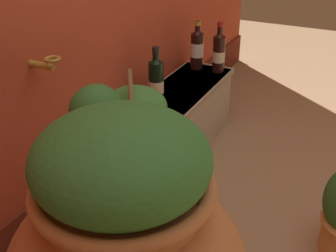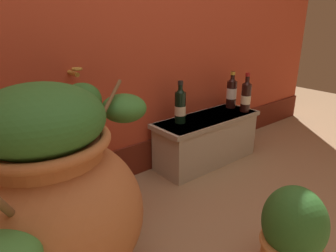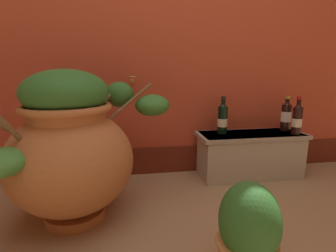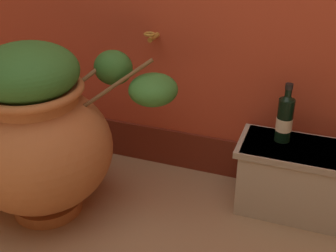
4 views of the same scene
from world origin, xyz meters
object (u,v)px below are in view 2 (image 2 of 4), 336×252
object	(u,v)px
terracotta_urn	(53,196)
potted_shrub	(292,234)
wine_bottle_left	(180,105)
wine_bottle_middle	(232,91)
wine_bottle_right	(246,95)

from	to	relation	value
terracotta_urn	potted_shrub	xyz separation A→B (m)	(0.75, -0.54, -0.22)
wine_bottle_left	wine_bottle_middle	world-z (taller)	wine_bottle_left
terracotta_urn	wine_bottle_middle	bearing A→B (deg)	16.41
wine_bottle_right	terracotta_urn	bearing A→B (deg)	-168.23
terracotta_urn	wine_bottle_right	xyz separation A→B (m)	(1.55, 0.32, 0.06)
terracotta_urn	wine_bottle_right	world-z (taller)	terracotta_urn
wine_bottle_middle	wine_bottle_right	xyz separation A→B (m)	(0.00, -0.13, -0.00)
potted_shrub	wine_bottle_right	bearing A→B (deg)	47.29
terracotta_urn	potted_shrub	bearing A→B (deg)	-35.77
terracotta_urn	wine_bottle_middle	xyz separation A→B (m)	(1.54, 0.45, 0.06)
wine_bottle_middle	wine_bottle_left	bearing A→B (deg)	-178.60
terracotta_urn	wine_bottle_middle	size ratio (longest dim) A/B	4.27
wine_bottle_left	wine_bottle_right	distance (m)	0.55
wine_bottle_middle	wine_bottle_right	world-z (taller)	wine_bottle_right
wine_bottle_left	wine_bottle_right	world-z (taller)	wine_bottle_right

